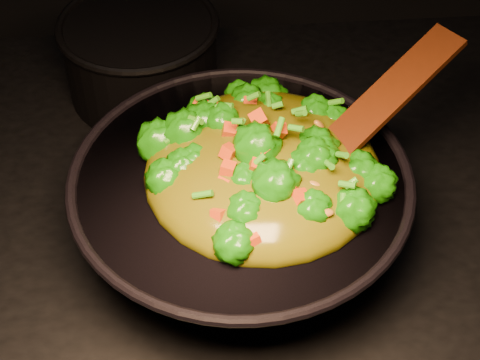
{
  "coord_description": "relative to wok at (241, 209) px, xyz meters",
  "views": [
    {
      "loc": [
        0.03,
        -0.72,
        1.71
      ],
      "look_at": [
        0.08,
        -0.05,
        1.01
      ],
      "focal_mm": 55.0,
      "sensor_mm": 36.0,
      "label": 1
    }
  ],
  "objects": [
    {
      "name": "stir_fry",
      "position": [
        0.03,
        0.0,
        0.11
      ],
      "size": [
        0.37,
        0.37,
        0.11
      ],
      "primitive_type": null,
      "rotation": [
        0.0,
        0.0,
        0.22
      ],
      "color": "#1B7808",
      "rests_on": "wok"
    },
    {
      "name": "back_pot",
      "position": [
        -0.14,
        0.34,
        0.01
      ],
      "size": [
        0.26,
        0.26,
        0.14
      ],
      "primitive_type": "cylinder",
      "rotation": [
        0.0,
        0.0,
        -0.04
      ],
      "color": "black",
      "rests_on": "stovetop"
    },
    {
      "name": "wok",
      "position": [
        0.0,
        0.0,
        0.0
      ],
      "size": [
        0.55,
        0.55,
        0.12
      ],
      "primitive_type": null,
      "rotation": [
        0.0,
        0.0,
        -0.33
      ],
      "color": "black",
      "rests_on": "stovetop"
    },
    {
      "name": "spatula",
      "position": [
        0.16,
        0.04,
        0.12
      ],
      "size": [
        0.29,
        0.22,
        0.13
      ],
      "primitive_type": "cube",
      "rotation": [
        0.0,
        -0.38,
        0.61
      ],
      "color": "#341207",
      "rests_on": "wok"
    }
  ]
}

